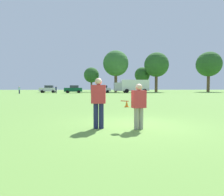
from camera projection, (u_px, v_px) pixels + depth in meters
name	position (u px, v px, depth m)	size (l,w,h in m)	color
ground_plane	(136.00, 126.00, 7.24)	(186.76, 186.76, 0.00)	#608C3D
player_thrower	(99.00, 100.00, 6.67)	(0.50, 0.31, 1.73)	#1E234C
player_defender	(139.00, 104.00, 6.58)	(0.50, 0.36, 1.53)	gray
frisbee	(125.00, 101.00, 6.48)	(0.27, 0.27, 0.07)	#E54C33
traffic_cone	(127.00, 104.00, 13.91)	(0.32, 0.32, 0.48)	#D8590C
parked_car_near_left	(48.00, 89.00, 48.71)	(4.31, 2.43, 1.82)	silver
parked_car_mid_left	(74.00, 89.00, 46.65)	(4.31, 2.43, 1.82)	#0C4C2D
parked_car_center	(102.00, 89.00, 48.92)	(4.31, 2.43, 1.82)	silver
box_truck	(132.00, 86.00, 48.54)	(8.64, 3.36, 3.18)	white
bystander_sideline_watcher	(56.00, 89.00, 43.57)	(0.33, 0.49, 1.65)	#4C4C51
bystander_far_jogger	(19.00, 90.00, 41.53)	(0.49, 0.44, 1.55)	#1E234C
tree_west_oak	(91.00, 75.00, 55.07)	(4.26, 4.26, 6.92)	brown
tree_west_maple	(116.00, 64.00, 54.74)	(7.14, 7.14, 11.60)	brown
tree_center_elm	(142.00, 75.00, 57.75)	(4.45, 4.45, 7.24)	brown
tree_east_birch	(156.00, 65.00, 54.54)	(6.78, 6.78, 11.02)	brown
tree_east_oak	(209.00, 64.00, 56.98)	(7.18, 7.18, 11.67)	brown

